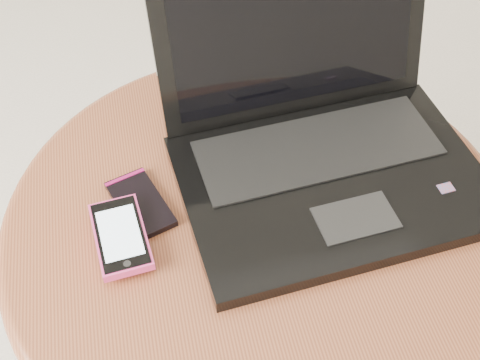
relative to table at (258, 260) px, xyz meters
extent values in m
cylinder|color=#533115|center=(0.00, 0.00, -0.15)|extent=(0.11, 0.11, 0.47)
cylinder|color=brown|center=(0.00, 0.00, 0.10)|extent=(0.64, 0.64, 0.03)
torus|color=brown|center=(0.00, 0.00, 0.10)|extent=(0.67, 0.67, 0.03)
cube|color=black|center=(0.10, 0.02, 0.12)|extent=(0.42, 0.31, 0.02)
cube|color=black|center=(0.10, 0.07, 0.14)|extent=(0.34, 0.15, 0.00)
cube|color=black|center=(0.11, -0.05, 0.14)|extent=(0.10, 0.07, 0.00)
cube|color=red|center=(0.24, -0.03, 0.14)|extent=(0.02, 0.02, 0.00)
cube|color=black|center=(0.09, 0.19, 0.25)|extent=(0.39, 0.10, 0.24)
cube|color=black|center=(0.09, 0.18, 0.25)|extent=(0.34, 0.08, 0.20)
cube|color=black|center=(-0.15, 0.04, 0.12)|extent=(0.09, 0.12, 0.01)
cube|color=#9D1358|center=(-0.17, 0.09, 0.12)|extent=(0.05, 0.02, 0.00)
cube|color=#E93C87|center=(-0.18, -0.01, 0.13)|extent=(0.07, 0.12, 0.01)
cube|color=black|center=(-0.18, -0.01, 0.14)|extent=(0.07, 0.11, 0.00)
cube|color=silver|center=(-0.18, -0.01, 0.14)|extent=(0.05, 0.08, 0.00)
cylinder|color=black|center=(-0.17, -0.06, 0.14)|extent=(0.01, 0.01, 0.00)
camera|label=1|loc=(-0.13, -0.48, 0.74)|focal=46.17mm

